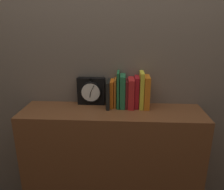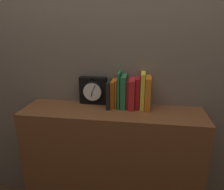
{
  "view_description": "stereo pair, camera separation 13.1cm",
  "coord_description": "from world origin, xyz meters",
  "views": [
    {
      "loc": [
        0.08,
        -1.41,
        1.48
      ],
      "look_at": [
        0.0,
        0.0,
        1.02
      ],
      "focal_mm": 35.0,
      "sensor_mm": 36.0,
      "label": 1
    },
    {
      "loc": [
        0.21,
        -1.39,
        1.48
      ],
      "look_at": [
        0.0,
        0.0,
        1.02
      ],
      "focal_mm": 35.0,
      "sensor_mm": 36.0,
      "label": 2
    }
  ],
  "objects": [
    {
      "name": "book_slot0_black",
      "position": [
        -0.03,
        0.08,
        1.0
      ],
      "size": [
        0.02,
        0.16,
        0.19
      ],
      "color": "black",
      "rests_on": "bookshelf"
    },
    {
      "name": "book_slot5_maroon",
      "position": [
        0.1,
        0.09,
        1.0
      ],
      "size": [
        0.02,
        0.13,
        0.2
      ],
      "color": "maroon",
      "rests_on": "bookshelf"
    },
    {
      "name": "clock",
      "position": [
        -0.16,
        0.13,
        1.01
      ],
      "size": [
        0.2,
        0.07,
        0.21
      ],
      "color": "black",
      "rests_on": "bookshelf"
    },
    {
      "name": "book_slot1_orange",
      "position": [
        -0.01,
        0.09,
        1.0
      ],
      "size": [
        0.02,
        0.13,
        0.19
      ],
      "color": "orange",
      "rests_on": "bookshelf"
    },
    {
      "name": "book_slot9_orange",
      "position": [
        0.24,
        0.08,
        1.02
      ],
      "size": [
        0.04,
        0.15,
        0.23
      ],
      "color": "orange",
      "rests_on": "bookshelf"
    },
    {
      "name": "book_slot4_green",
      "position": [
        0.07,
        0.09,
        1.02
      ],
      "size": [
        0.04,
        0.14,
        0.23
      ],
      "color": "#266E41",
      "rests_on": "bookshelf"
    },
    {
      "name": "book_slot2_orange",
      "position": [
        0.02,
        0.1,
        1.01
      ],
      "size": [
        0.01,
        0.12,
        0.2
      ],
      "color": "orange",
      "rests_on": "bookshelf"
    },
    {
      "name": "book_slot7_red",
      "position": [
        0.17,
        0.09,
        1.02
      ],
      "size": [
        0.03,
        0.13,
        0.22
      ],
      "color": "#B01922",
      "rests_on": "bookshelf"
    },
    {
      "name": "wall_back",
      "position": [
        0.0,
        0.19,
        1.3
      ],
      "size": [
        6.0,
        0.05,
        2.6
      ],
      "color": "#756656",
      "rests_on": "ground_plane"
    },
    {
      "name": "book_slot8_yellow",
      "position": [
        0.2,
        0.09,
        1.03
      ],
      "size": [
        0.03,
        0.14,
        0.26
      ],
      "color": "yellow",
      "rests_on": "bookshelf"
    },
    {
      "name": "bookshelf",
      "position": [
        0.0,
        0.0,
        0.45
      ],
      "size": [
        1.28,
        0.34,
        0.9
      ],
      "color": "brown",
      "rests_on": "ground_plane"
    },
    {
      "name": "book_slot3_green",
      "position": [
        0.04,
        0.09,
        1.03
      ],
      "size": [
        0.02,
        0.14,
        0.26
      ],
      "color": "#226E3A",
      "rests_on": "bookshelf"
    },
    {
      "name": "book_slot6_red",
      "position": [
        0.13,
        0.08,
        1.01
      ],
      "size": [
        0.04,
        0.15,
        0.21
      ],
      "color": "red",
      "rests_on": "bookshelf"
    }
  ]
}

